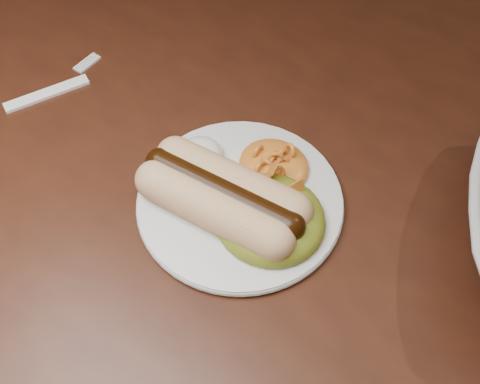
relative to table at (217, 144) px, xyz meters
The scene contains 8 objects.
floor 0.66m from the table, ahead, with size 4.00×4.00×0.00m, color #33150D.
table is the anchor object (origin of this frame).
plate 0.19m from the table, 43.18° to the right, with size 0.21×0.21×0.01m, color silver.
hotdog 0.21m from the table, 49.47° to the right, with size 0.15×0.08×0.04m.
mac_and_cheese 0.18m from the table, 25.34° to the right, with size 0.07×0.07×0.03m, color orange.
sour_cream 0.16m from the table, 59.97° to the right, with size 0.05×0.05×0.03m, color white.
taco_salad 0.23m from the table, 36.52° to the right, with size 0.11×0.10×0.05m.
fork 0.22m from the table, 142.71° to the right, with size 0.02×0.16×0.00m, color white.
Camera 1 is at (0.30, -0.37, 1.22)m, focal length 42.00 mm.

